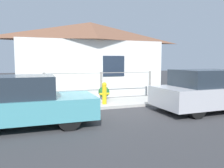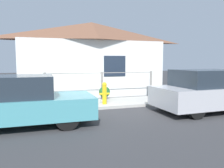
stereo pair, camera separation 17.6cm
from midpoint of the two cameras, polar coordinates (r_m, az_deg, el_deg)
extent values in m
plane|color=#38383A|center=(8.16, 1.03, -6.52)|extent=(60.00, 60.00, 0.00)
cube|color=#B2AFA8|center=(9.00, -0.82, -5.00)|extent=(24.00, 1.83, 0.11)
cube|color=white|center=(10.50, -3.53, 3.91)|extent=(7.09, 0.12, 2.79)
cube|color=#1E2838|center=(10.68, 1.20, 4.70)|extent=(1.10, 0.04, 1.00)
pyramid|color=brown|center=(11.61, -4.86, 13.40)|extent=(7.49, 2.20, 0.98)
cylinder|color=gray|center=(9.29, -16.55, -0.82)|extent=(0.10, 0.10, 1.20)
cylinder|color=gray|center=(9.63, -2.13, -0.35)|extent=(0.10, 0.10, 1.20)
cylinder|color=gray|center=(10.52, 10.58, 0.08)|extent=(0.10, 0.10, 1.20)
cylinder|color=gray|center=(9.59, -2.15, 2.93)|extent=(4.80, 0.03, 0.03)
cube|color=teal|center=(6.39, -23.18, -5.74)|extent=(4.16, 1.69, 0.57)
cube|color=#232D38|center=(6.33, -24.88, -0.67)|extent=(2.29, 1.49, 0.58)
cylinder|color=black|center=(7.14, -12.15, -5.94)|extent=(0.61, 0.20, 0.61)
cylinder|color=black|center=(5.74, -10.74, -8.80)|extent=(0.61, 0.20, 0.61)
cube|color=#B7B7BC|center=(8.54, 24.78, -2.75)|extent=(4.06, 1.92, 0.67)
cube|color=#232D38|center=(8.37, 24.17, 1.43)|extent=(2.25, 1.64, 0.58)
cylinder|color=black|center=(9.99, 26.75, -3.20)|extent=(0.57, 0.22, 0.57)
cylinder|color=black|center=(8.40, 14.88, -4.38)|extent=(0.57, 0.22, 0.57)
cylinder|color=black|center=(7.20, 21.84, -6.30)|extent=(0.57, 0.22, 0.57)
cylinder|color=yellow|center=(8.47, -1.38, -2.83)|extent=(0.17, 0.17, 0.73)
sphere|color=yellow|center=(8.42, -1.39, -0.13)|extent=(0.18, 0.18, 0.18)
cylinder|color=yellow|center=(8.43, -2.20, -2.62)|extent=(0.16, 0.08, 0.08)
cylinder|color=yellow|center=(8.50, -0.57, -2.55)|extent=(0.16, 0.08, 0.08)
cylinder|color=slate|center=(9.58, -1.44, -3.57)|extent=(0.26, 0.26, 0.15)
sphere|color=#235B28|center=(9.54, -1.44, -2.06)|extent=(0.48, 0.48, 0.48)
cylinder|color=brown|center=(9.20, -16.42, -4.03)|extent=(0.32, 0.32, 0.20)
sphere|color=#387F38|center=(9.15, -16.48, -2.03)|extent=(0.59, 0.59, 0.59)
cylinder|color=slate|center=(10.64, 16.95, -2.76)|extent=(0.26, 0.26, 0.19)
sphere|color=#235B28|center=(10.60, 17.00, -1.27)|extent=(0.49, 0.49, 0.49)
camera|label=1|loc=(0.09, -89.39, 0.06)|focal=35.00mm
camera|label=2|loc=(0.09, 90.61, -0.06)|focal=35.00mm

